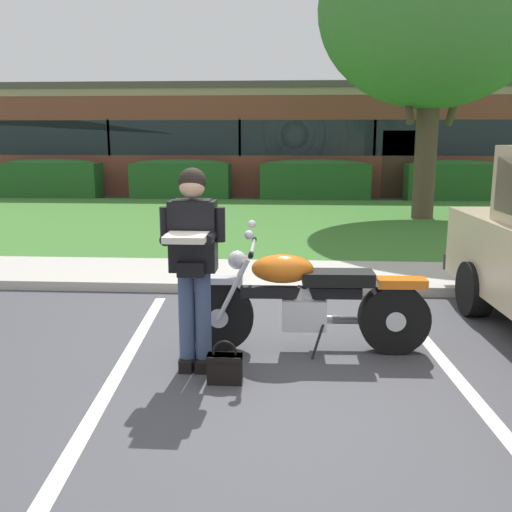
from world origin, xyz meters
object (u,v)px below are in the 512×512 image
at_px(shade_tree, 434,9).
at_px(hedge_center_right, 315,179).
at_px(hedge_center_left, 181,178).
at_px(hedge_left, 51,178).
at_px(brick_building, 251,139).
at_px(hedge_right, 453,180).
at_px(handbag, 225,366).
at_px(rider_person, 193,254).
at_px(motorcycle, 316,301).

relative_size(shade_tree, hedge_center_right, 2.07).
height_order(shade_tree, hedge_center_left, shade_tree).
xyz_separation_m(hedge_left, brick_building, (5.88, 5.42, 1.16)).
bearing_deg(hedge_center_right, hedge_right, 0.00).
xyz_separation_m(handbag, shade_tree, (3.54, 9.40, 4.52)).
height_order(handbag, shade_tree, shade_tree).
xyz_separation_m(rider_person, brick_building, (-0.91, 18.67, 0.80)).
distance_m(motorcycle, handbag, 1.12).
relative_size(handbag, hedge_right, 0.13).
xyz_separation_m(motorcycle, brick_building, (-1.95, 18.18, 1.33)).
height_order(rider_person, brick_building, brick_building).
height_order(shade_tree, hedge_right, shade_tree).
xyz_separation_m(motorcycle, hedge_right, (4.54, 12.76, 0.17)).
distance_m(hedge_center_right, hedge_right, 4.12).
bearing_deg(hedge_left, hedge_center_right, -0.00).
xyz_separation_m(hedge_center_right, hedge_right, (4.12, 0.00, 0.00)).
height_order(hedge_right, brick_building, brick_building).
height_order(motorcycle, shade_tree, shade_tree).
relative_size(shade_tree, hedge_left, 2.21).
distance_m(handbag, hedge_center_left, 13.85).
relative_size(motorcycle, hedge_left, 0.72).
bearing_deg(handbag, rider_person, 136.56).
bearing_deg(shade_tree, motorcycle, -107.90).
xyz_separation_m(motorcycle, hedge_center_right, (0.42, 12.76, 0.17)).
bearing_deg(shade_tree, brick_building, 116.40).
distance_m(hedge_center_left, brick_building, 5.81).
bearing_deg(motorcycle, shade_tree, 72.10).
bearing_deg(brick_building, rider_person, -87.20).
height_order(motorcycle, brick_building, brick_building).
xyz_separation_m(shade_tree, brick_building, (-4.73, 9.54, -2.85)).
relative_size(motorcycle, shade_tree, 0.33).
bearing_deg(rider_person, brick_building, 92.80).
bearing_deg(hedge_left, brick_building, 42.65).
relative_size(rider_person, hedge_center_left, 0.56).
xyz_separation_m(hedge_right, brick_building, (-6.48, 5.42, 1.16)).
height_order(handbag, hedge_center_left, hedge_center_left).
relative_size(rider_person, hedge_center_right, 0.52).
xyz_separation_m(handbag, hedge_right, (5.29, 13.52, 0.51)).
bearing_deg(motorcycle, hedge_center_left, 106.20).
distance_m(hedge_center_left, hedge_center_right, 4.12).
bearing_deg(hedge_center_right, motorcycle, -91.87).
height_order(motorcycle, handbag, motorcycle).
bearing_deg(rider_person, motorcycle, 25.70).
relative_size(rider_person, hedge_left, 0.55).
relative_size(rider_person, brick_building, 0.07).
xyz_separation_m(rider_person, hedge_left, (-6.79, 13.25, -0.36)).
height_order(hedge_center_left, hedge_right, same).
bearing_deg(handbag, brick_building, 93.61).
xyz_separation_m(motorcycle, handbag, (-0.75, -0.77, -0.34)).
height_order(hedge_left, hedge_center_left, same).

